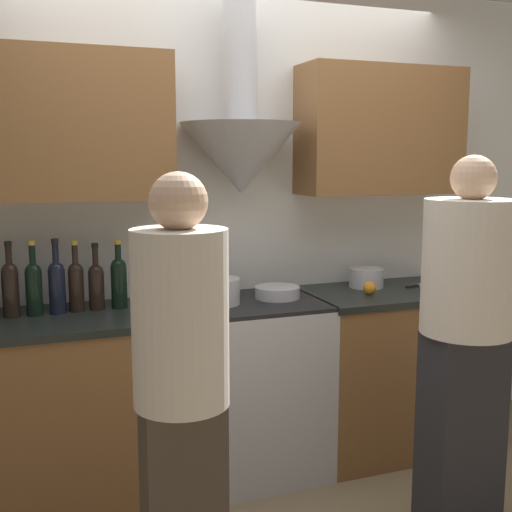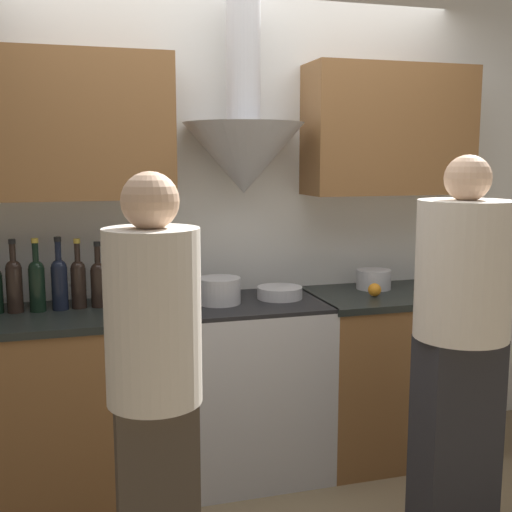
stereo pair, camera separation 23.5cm
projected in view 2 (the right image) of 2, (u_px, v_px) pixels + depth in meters
ground_plane at (269, 500)px, 3.12m from camera, size 12.00×12.00×0.00m
wall_back at (229, 194)px, 3.46m from camera, size 8.40×0.63×2.60m
counter_left at (56, 406)px, 3.10m from camera, size 1.25×0.62×0.92m
counter_right at (394, 372)px, 3.60m from camera, size 0.96×0.62×0.92m
stove_range at (251, 386)px, 3.37m from camera, size 0.74×0.60×0.92m
wine_bottle_4 at (14, 283)px, 3.04m from camera, size 0.08×0.08×0.35m
wine_bottle_5 at (37, 282)px, 3.06m from camera, size 0.08×0.08×0.35m
wine_bottle_6 at (59, 281)px, 3.10m from camera, size 0.08×0.08×0.36m
wine_bottle_7 at (78, 281)px, 3.13m from camera, size 0.07×0.07×0.34m
wine_bottle_8 at (98, 281)px, 3.16m from camera, size 0.08×0.08×0.33m
wine_bottle_9 at (121, 278)px, 3.18m from camera, size 0.08×0.08×0.34m
stock_pot at (219, 291)px, 3.24m from camera, size 0.22×0.22×0.13m
mixing_bowl at (280, 293)px, 3.36m from camera, size 0.24×0.24×0.06m
orange_fruit at (375, 290)px, 3.41m from camera, size 0.07×0.07×0.07m
saucepan at (374, 279)px, 3.61m from camera, size 0.19×0.19×0.11m
chefs_knife at (431, 287)px, 3.64m from camera, size 0.26×0.11×0.01m
person_foreground_left at (155, 396)px, 2.05m from camera, size 0.30×0.30×1.61m
person_foreground_right at (460, 342)px, 2.60m from camera, size 0.38×0.38×1.66m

